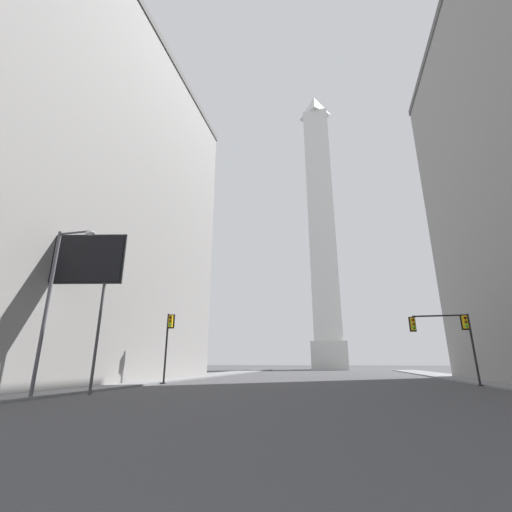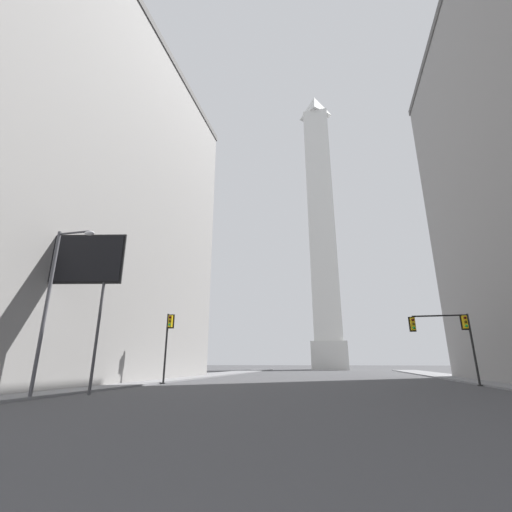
# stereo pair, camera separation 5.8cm
# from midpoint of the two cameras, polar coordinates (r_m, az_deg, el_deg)

# --- Properties ---
(sidewalk_left) EXTENTS (5.00, 106.82, 0.15)m
(sidewalk_left) POSITION_cam_midpoint_polar(r_m,az_deg,el_deg) (37.44, -17.16, -19.30)
(sidewalk_left) COLOR slate
(sidewalk_left) RESTS_ON ground_plane
(building_left) EXTENTS (28.64, 42.36, 39.68)m
(building_left) POSITION_cam_midpoint_polar(r_m,az_deg,el_deg) (46.01, -34.23, 8.93)
(building_left) COLOR gray
(building_left) RESTS_ON ground_plane
(obelisk) EXTENTS (8.65, 8.65, 81.22)m
(obelisk) POSITION_cam_midpoint_polar(r_m,az_deg,el_deg) (96.94, 10.88, 5.60)
(obelisk) COLOR silver
(obelisk) RESTS_ON ground_plane
(traffic_light_mid_left) EXTENTS (0.77, 0.50, 6.27)m
(traffic_light_mid_left) POSITION_cam_midpoint_polar(r_m,az_deg,el_deg) (33.83, -14.47, -12.93)
(traffic_light_mid_left) COLOR black
(traffic_light_mid_left) RESTS_ON ground_plane
(traffic_light_mid_right) EXTENTS (4.99, 0.52, 5.89)m
(traffic_light_mid_right) POSITION_cam_midpoint_polar(r_m,az_deg,el_deg) (34.65, 29.53, -10.76)
(traffic_light_mid_right) COLOR black
(traffic_light_mid_right) RESTS_ON ground_plane
(street_lamp) EXTENTS (2.55, 0.36, 9.47)m
(street_lamp) POSITION_cam_midpoint_polar(r_m,az_deg,el_deg) (22.87, -30.67, -5.36)
(street_lamp) COLOR #4C4C51
(street_lamp) RESTS_ON ground_plane
(billboard_sign) EXTENTS (6.89, 1.65, 10.28)m
(billboard_sign) POSITION_cam_midpoint_polar(r_m,az_deg,el_deg) (26.15, -28.34, -0.99)
(billboard_sign) COLOR #3F3F42
(billboard_sign) RESTS_ON ground_plane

